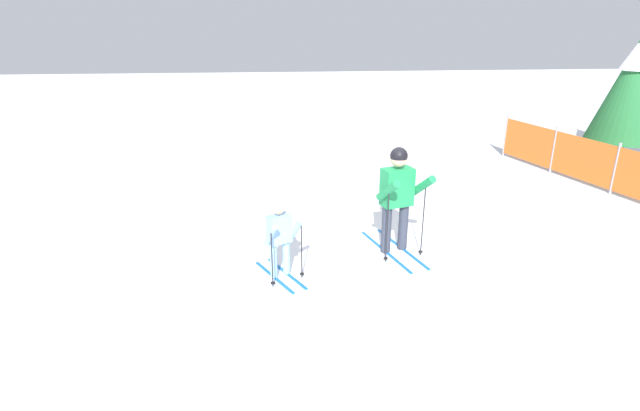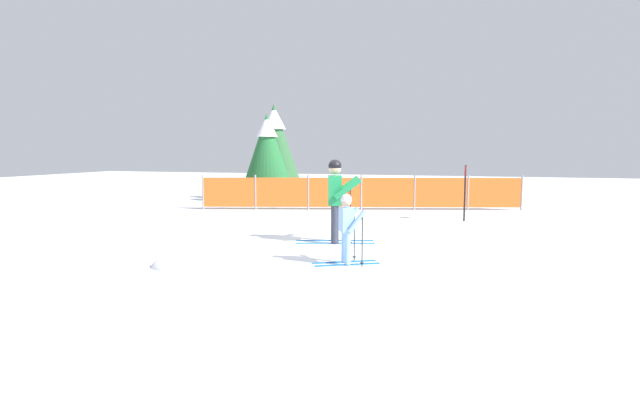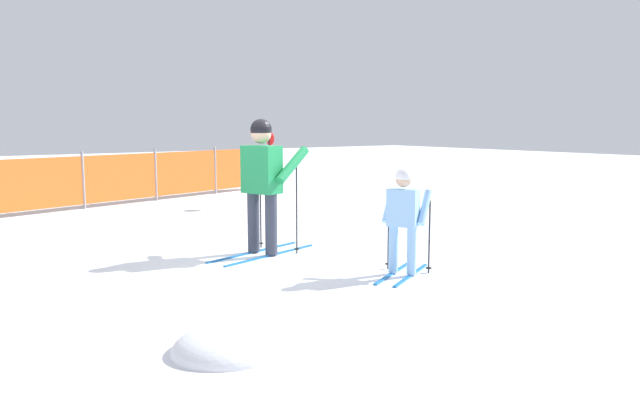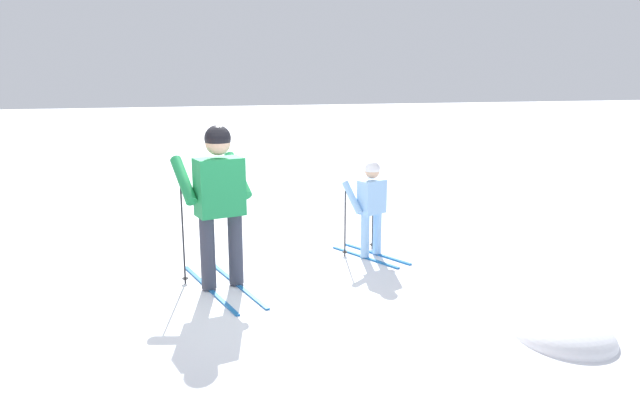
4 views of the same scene
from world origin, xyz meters
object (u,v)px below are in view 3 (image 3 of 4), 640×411
object	(u,v)px
skier_adult	(263,174)
safety_fence	(83,180)
trail_marker	(270,160)
skier_child	(404,213)

from	to	relation	value
skier_adult	safety_fence	distance (m)	6.07
trail_marker	skier_adult	bearing A→B (deg)	-122.27
skier_child	trail_marker	world-z (taller)	trail_marker
skier_child	safety_fence	xyz separation A→B (m)	(-1.42, 7.95, -0.14)
skier_adult	skier_child	distance (m)	2.10
skier_adult	skier_child	world-z (taller)	skier_adult
skier_adult	skier_child	size ratio (longest dim) A/B	1.45
trail_marker	safety_fence	bearing A→B (deg)	151.60
safety_fence	trail_marker	bearing A→B (deg)	-28.40
skier_child	trail_marker	distance (m)	6.44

